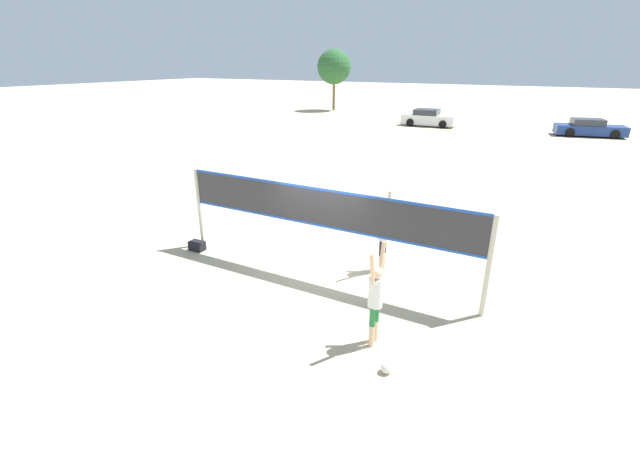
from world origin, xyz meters
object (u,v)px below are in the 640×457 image
Objects in this scene: player_spiker at (375,295)px; player_blocker at (384,231)px; parked_car_mid at (428,118)px; gear_bag at (197,246)px; tree_left_cluster at (334,67)px; volleyball at (386,368)px; parked_car_near at (589,128)px; volleyball_net at (320,214)px.

player_blocker is (-1.01, 3.12, 0.02)m from player_spiker.
player_blocker is 28.36m from parked_car_mid.
player_spiker reaches higher than gear_bag.
tree_left_cluster is at bearing 110.81° from gear_bag.
tree_left_cluster reaches higher than volleyball.
player_blocker is 4.24m from volleyball.
player_blocker is at bearing 14.94° from gear_bag.
parked_car_mid reaches higher than parked_car_near.
parked_car_near is (4.13, 31.80, 0.47)m from volleyball.
parked_car_mid is (-4.96, 28.69, -1.05)m from volleyball_net.
tree_left_cluster is (-20.09, 38.01, 3.52)m from player_spiker.
volleyball is 0.03× the size of tree_left_cluster.
volleyball_net is 1.78m from player_blocker.
player_spiker is at bearing -41.71° from volleyball_net.
gear_bag is 31.37m from parked_car_near.
volleyball_net is at bearing 48.29° from player_spiker.
parked_car_near is at bearing 168.54° from player_blocker.
player_blocker is 5.56m from gear_bag.
player_blocker reaches higher than parked_car_mid.
volleyball_net is 4.31m from volleyball.
player_blocker is 4.78× the size of gear_bag.
tree_left_cluster reaches higher than volleyball_net.
gear_bag is 0.07× the size of tree_left_cluster.
player_blocker is 0.43× the size of parked_car_near.
volleyball_net reaches higher than player_spiker.
parked_car_mid is at bearing 99.81° from volleyball_net.
gear_bag is at bearing -90.39° from parked_car_mid.
gear_bag is (-5.29, -1.41, -0.98)m from player_blocker.
volleyball is at bearing -108.12° from parked_car_near.
player_blocker is 39.93m from tree_left_cluster.
parked_car_near is (4.67, 31.10, -0.52)m from player_spiker.
volleyball is at bearing -142.31° from player_spiker.
parked_car_mid is at bearing 103.99° from volleyball.
player_blocker is at bearing -79.55° from parked_car_mid.
tree_left_cluster is at bearing -151.33° from player_blocker.
volleyball is 0.04× the size of parked_car_near.
player_blocker is 0.33× the size of tree_left_cluster.
volleyball_net is 3.88× the size of player_blocker.
player_spiker reaches higher than parked_car_near.
player_spiker is at bearing -62.14° from tree_left_cluster.
tree_left_cluster reaches higher than parked_car_mid.
parked_car_mid reaches higher than gear_bag.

